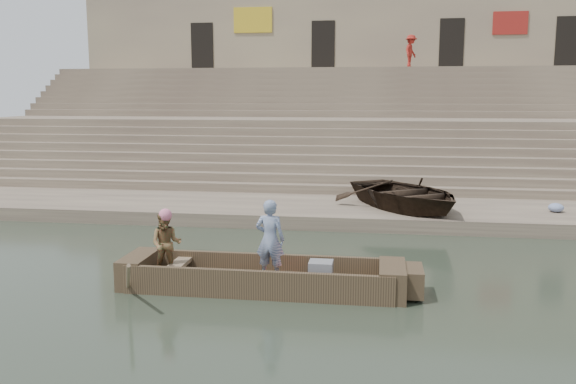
% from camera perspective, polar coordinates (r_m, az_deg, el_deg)
% --- Properties ---
extents(ground, '(120.00, 120.00, 0.00)m').
position_cam_1_polar(ground, '(11.40, 1.87, -10.42)').
color(ground, '#2D3729').
rests_on(ground, ground).
extents(lower_landing, '(32.00, 4.00, 0.40)m').
position_cam_1_polar(lower_landing, '(19.06, 4.69, -1.83)').
color(lower_landing, gray).
rests_on(lower_landing, ground).
extents(mid_landing, '(32.00, 3.00, 2.80)m').
position_cam_1_polar(mid_landing, '(26.31, 5.85, 3.82)').
color(mid_landing, gray).
rests_on(mid_landing, ground).
extents(upper_landing, '(32.00, 3.00, 5.20)m').
position_cam_1_polar(upper_landing, '(33.22, 6.48, 6.98)').
color(upper_landing, gray).
rests_on(upper_landing, ground).
extents(ghat_steps, '(32.00, 11.00, 5.20)m').
position_cam_1_polar(ghat_steps, '(27.96, 6.04, 4.95)').
color(ghat_steps, gray).
rests_on(ghat_steps, ground).
extents(building_wall, '(32.00, 5.07, 11.20)m').
position_cam_1_polar(building_wall, '(37.23, 6.81, 11.82)').
color(building_wall, tan).
rests_on(building_wall, ground).
extents(main_rowboat, '(5.00, 1.30, 0.22)m').
position_cam_1_polar(main_rowboat, '(12.16, -2.49, -8.63)').
color(main_rowboat, brown).
rests_on(main_rowboat, ground).
extents(rowboat_trim, '(6.04, 2.63, 1.97)m').
position_cam_1_polar(rowboat_trim, '(12.05, -1.53, -7.79)').
color(rowboat_trim, brown).
rests_on(rowboat_trim, ground).
extents(standing_man, '(0.62, 0.44, 1.59)m').
position_cam_1_polar(standing_man, '(11.90, -1.70, -4.48)').
color(standing_man, navy).
rests_on(standing_man, main_rowboat).
extents(rowing_man, '(0.70, 0.58, 1.30)m').
position_cam_1_polar(rowing_man, '(12.38, -11.39, -4.82)').
color(rowing_man, '#287938').
rests_on(rowing_man, main_rowboat).
extents(television, '(0.46, 0.42, 0.40)m').
position_cam_1_polar(television, '(11.90, 3.05, -7.46)').
color(television, gray).
rests_on(television, main_rowboat).
extents(beached_rowboat, '(5.17, 5.54, 0.93)m').
position_cam_1_polar(beached_rowboat, '(18.62, 10.99, -0.14)').
color(beached_rowboat, '#2D2116').
rests_on(beached_rowboat, lower_landing).
extents(pedestrian, '(0.98, 1.22, 1.64)m').
position_cam_1_polar(pedestrian, '(32.38, 11.49, 12.86)').
color(pedestrian, maroon).
rests_on(pedestrian, upper_landing).
extents(cloth_bundles, '(4.38, 1.62, 0.26)m').
position_cam_1_polar(cloth_bundles, '(18.50, 18.49, -1.57)').
color(cloth_bundles, '#3F5999').
rests_on(cloth_bundles, lower_landing).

